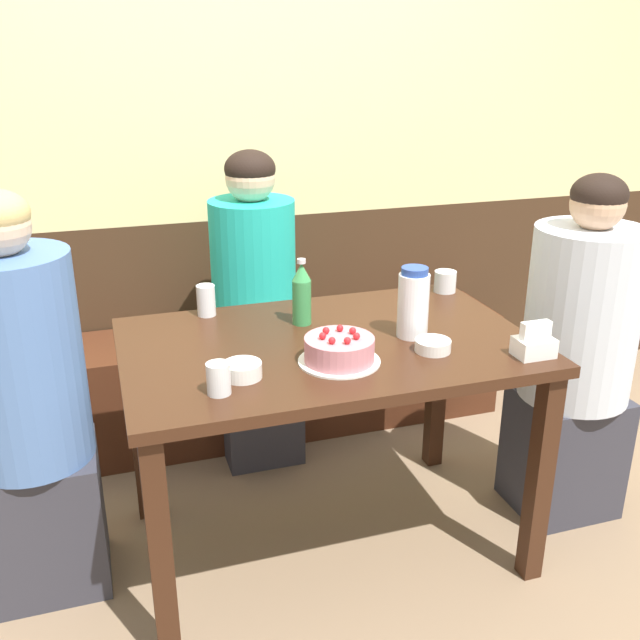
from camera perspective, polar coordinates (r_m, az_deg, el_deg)
ground_plane at (r=2.54m, az=0.52°, el=-17.29°), size 12.00×12.00×0.00m
back_wall at (r=3.03m, az=-5.87°, el=14.74°), size 4.80×0.04×2.50m
bench_seat at (r=3.10m, az=-4.31°, el=-4.70°), size 2.06×0.38×0.47m
dining_table at (r=2.20m, az=0.57°, el=-4.14°), size 1.23×0.79×0.74m
birthday_cake at (r=2.00m, az=1.56°, el=-2.43°), size 0.23×0.23×0.09m
water_pitcher at (r=2.18m, az=7.47°, el=1.35°), size 0.10×0.10×0.22m
soju_bottle at (r=2.26m, az=-1.47°, el=2.14°), size 0.06×0.06×0.22m
napkin_holder at (r=2.13m, az=16.76°, el=-1.82°), size 0.11×0.08×0.11m
bowl_soup_white at (r=1.93m, az=-6.22°, el=-4.01°), size 0.10×0.10×0.04m
bowl_rice_small at (r=2.11m, az=9.02°, el=-2.03°), size 0.11×0.11×0.03m
glass_water_tall at (r=1.84m, az=-8.12°, el=-4.66°), size 0.06×0.06×0.08m
glass_tumbler_short at (r=2.63m, az=9.98°, el=3.06°), size 0.08×0.08×0.08m
glass_shot_small at (r=2.38m, az=-9.10°, el=1.56°), size 0.06×0.06×0.10m
person_teal_shirt at (r=2.23m, az=-22.31°, el=-6.85°), size 0.34×0.34×1.24m
person_pale_blue_shirt at (r=2.79m, az=-5.21°, el=0.09°), size 0.32×0.34×1.23m
person_grey_tee at (r=2.57m, az=19.83°, el=-2.75°), size 0.37×0.37×1.21m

